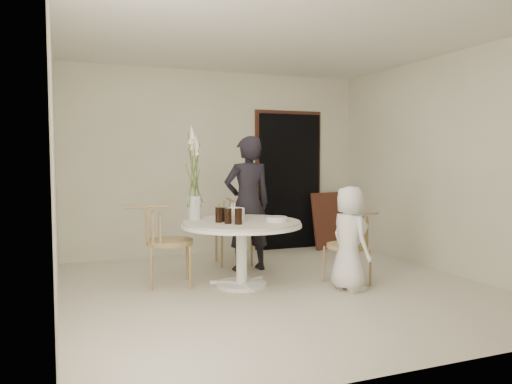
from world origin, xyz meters
name	(u,v)px	position (x,y,z in m)	size (l,w,h in m)	color
ground	(280,289)	(0.00, 0.00, 0.00)	(4.50, 4.50, 0.00)	beige
room_shell	(280,140)	(0.00, 0.00, 1.62)	(4.50, 4.50, 4.50)	white
doorway	(289,182)	(1.15, 2.19, 1.05)	(1.00, 0.10, 2.10)	black
door_trim	(288,178)	(1.15, 2.23, 1.11)	(1.12, 0.03, 2.22)	#52241C
table	(242,231)	(-0.35, 0.25, 0.62)	(1.33, 1.33, 0.73)	white
picture_frame	(330,220)	(1.76, 1.95, 0.44)	(0.66, 0.04, 0.88)	#52241C
chair_far	(232,221)	(-0.04, 1.51, 0.56)	(0.52, 0.55, 0.87)	tan
chair_right	(355,238)	(0.91, -0.09, 0.52)	(0.50, 0.47, 0.80)	tan
chair_left	(158,234)	(-1.21, 0.61, 0.59)	(0.59, 0.56, 0.91)	tan
girl	(248,204)	(0.00, 0.98, 0.85)	(0.62, 0.41, 1.70)	black
boy	(350,238)	(0.68, -0.32, 0.56)	(0.55, 0.36, 1.13)	white
birthday_cake	(232,214)	(-0.42, 0.36, 0.80)	(0.28, 0.28, 0.19)	white
cola_tumbler_a	(228,216)	(-0.56, 0.10, 0.81)	(0.08, 0.08, 0.16)	black
cola_tumbler_b	(238,216)	(-0.47, 0.01, 0.81)	(0.08, 0.08, 0.17)	black
cola_tumbler_c	(219,215)	(-0.62, 0.23, 0.81)	(0.08, 0.08, 0.16)	black
cola_tumbler_d	(225,215)	(-0.53, 0.28, 0.81)	(0.07, 0.07, 0.16)	black
plate_stack	(277,219)	(-0.01, 0.06, 0.76)	(0.23, 0.23, 0.06)	white
flower_vase	(194,178)	(-0.80, 0.57, 1.21)	(0.14, 0.14, 1.07)	silver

